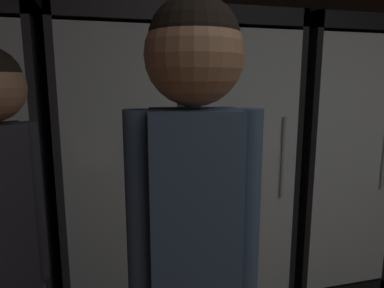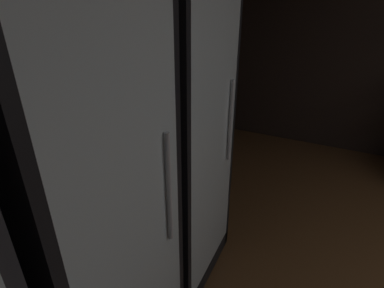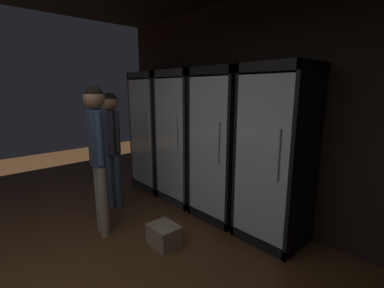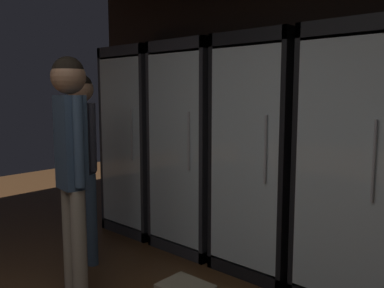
{
  "view_description": "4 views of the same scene",
  "coord_description": "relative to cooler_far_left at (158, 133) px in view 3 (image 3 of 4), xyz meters",
  "views": [
    {
      "loc": [
        -1.37,
        0.56,
        1.52
      ],
      "look_at": [
        -0.89,
        2.43,
        1.16
      ],
      "focal_mm": 31.8,
      "sensor_mm": 36.0,
      "label": 1
    },
    {
      "loc": [
        -1.22,
        1.86,
        1.79
      ],
      "look_at": [
        -0.31,
        2.28,
        1.28
      ],
      "focal_mm": 29.52,
      "sensor_mm": 36.0,
      "label": 2
    },
    {
      "loc": [
        1.66,
        0.15,
        1.68
      ],
      "look_at": [
        -1.02,
        2.59,
        0.92
      ],
      "focal_mm": 24.88,
      "sensor_mm": 36.0,
      "label": 3
    },
    {
      "loc": [
        1.19,
        -0.12,
        1.47
      ],
      "look_at": [
        -1.16,
        2.51,
        1.02
      ],
      "focal_mm": 37.53,
      "sensor_mm": 36.0,
      "label": 4
    }
  ],
  "objects": [
    {
      "name": "wall_back",
      "position": [
        2.04,
        0.3,
        0.46
      ],
      "size": [
        6.0,
        0.06,
        2.8
      ],
      "primitive_type": "cube",
      "color": "black",
      "rests_on": "ground"
    },
    {
      "name": "cooler_far_left",
      "position": [
        0.0,
        0.0,
        0.0
      ],
      "size": [
        0.69,
        0.62,
        1.93
      ],
      "color": "#2B2B30",
      "rests_on": "ground"
    },
    {
      "name": "cooler_left",
      "position": [
        0.75,
        0.0,
        0.0
      ],
      "size": [
        0.69,
        0.62,
        1.93
      ],
      "color": "#2B2B30",
      "rests_on": "ground"
    },
    {
      "name": "cooler_center",
      "position": [
        1.5,
        0.0,
        0.01
      ],
      "size": [
        0.69,
        0.62,
        1.93
      ],
      "color": "black",
      "rests_on": "ground"
    },
    {
      "name": "cooler_right",
      "position": [
        2.26,
        0.0,
        0.01
      ],
      "size": [
        0.69,
        0.62,
        1.93
      ],
      "color": "black",
      "rests_on": "ground"
    },
    {
      "name": "shopper_near",
      "position": [
        0.33,
        -0.98,
        0.11
      ],
      "size": [
        0.24,
        0.21,
        1.63
      ],
      "color": "#384C66",
      "rests_on": "ground"
    },
    {
      "name": "shopper_far",
      "position": [
        0.87,
        -1.41,
        0.15
      ],
      "size": [
        0.32,
        0.23,
        1.71
      ],
      "color": "gray",
      "rests_on": "ground"
    },
    {
      "name": "wine_crate_floor",
      "position": [
        1.55,
        -1.03,
        -0.83
      ],
      "size": [
        0.33,
        0.26,
        0.23
      ],
      "primitive_type": "cube",
      "color": "gray",
      "rests_on": "ground"
    }
  ]
}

